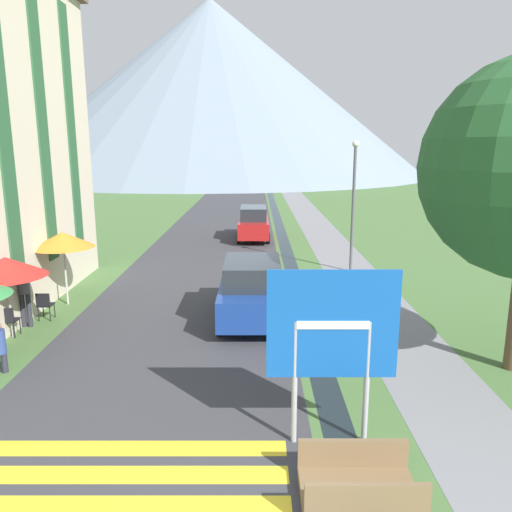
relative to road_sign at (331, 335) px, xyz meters
The scene contains 16 objects.
ground_plane 16.37m from the road_sign, 93.44° to the left, with size 160.00×160.00×0.00m, color #476B38.
road 26.53m from the road_sign, 97.55° to the left, with size 6.40×60.00×0.01m.
footpath 26.43m from the road_sign, 84.28° to the left, with size 2.20×60.00×0.01m.
drainage_channel 26.30m from the road_sign, 89.51° to the left, with size 0.60×60.00×0.00m.
crosswalk_marking 4.10m from the road_sign, 165.42° to the right, with size 5.44×1.84×0.01m.
mountain_distant 83.11m from the road_sign, 96.23° to the left, with size 72.34×72.34×28.95m.
road_sign is the anchor object (origin of this frame).
footbridge 2.30m from the road_sign, 81.25° to the right, with size 1.70×1.10×0.65m.
parked_car_near 6.58m from the road_sign, 102.22° to the left, with size 1.98×4.31×1.82m.
parked_car_far 19.34m from the road_sign, 94.18° to the left, with size 1.72×4.36×1.82m.
cafe_chair_far_left 9.84m from the road_sign, 140.35° to the left, with size 0.40×0.40×0.85m.
cafe_chair_middle 9.41m from the road_sign, 148.35° to the left, with size 0.40×0.40×0.85m.
cafe_umbrella_middle_red 9.23m from the road_sign, 148.08° to the left, with size 2.08×2.08×2.22m.
cafe_umbrella_rear_orange 10.70m from the road_sign, 133.75° to the left, with size 1.96×1.96×2.38m.
person_standing_terrace 9.70m from the road_sign, 143.93° to the left, with size 0.32×0.32×1.76m.
streetlamp 12.46m from the road_sign, 77.78° to the left, with size 0.28×0.28×5.27m.
Camera 1 is at (-0.29, -4.02, 5.05)m, focal length 35.00 mm.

